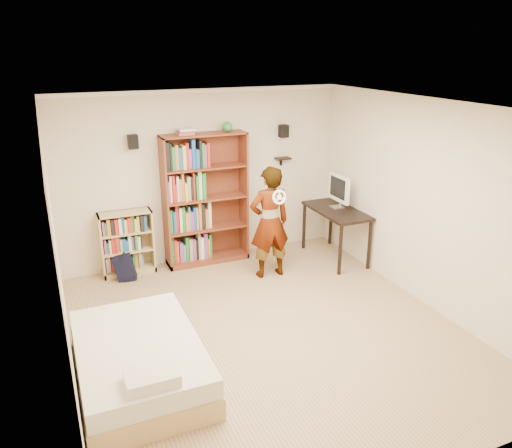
{
  "coord_description": "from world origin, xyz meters",
  "views": [
    {
      "loc": [
        -2.22,
        -4.83,
        3.31
      ],
      "look_at": [
        0.1,
        0.6,
        1.18
      ],
      "focal_mm": 35.0,
      "sensor_mm": 36.0,
      "label": 1
    }
  ],
  "objects_px": {
    "person": "(270,223)",
    "low_bookshelf": "(127,243)",
    "computer_desk": "(335,234)",
    "daybed": "(139,356)",
    "tall_bookshelf": "(206,200)"
  },
  "relations": [
    {
      "from": "daybed",
      "to": "computer_desk",
      "type": "bearing_deg",
      "value": 28.48
    },
    {
      "from": "computer_desk",
      "to": "person",
      "type": "bearing_deg",
      "value": -172.45
    },
    {
      "from": "low_bookshelf",
      "to": "computer_desk",
      "type": "distance_m",
      "value": 3.28
    },
    {
      "from": "tall_bookshelf",
      "to": "daybed",
      "type": "bearing_deg",
      "value": -121.19
    },
    {
      "from": "tall_bookshelf",
      "to": "computer_desk",
      "type": "relative_size",
      "value": 1.68
    },
    {
      "from": "person",
      "to": "low_bookshelf",
      "type": "bearing_deg",
      "value": -23.87
    },
    {
      "from": "low_bookshelf",
      "to": "person",
      "type": "distance_m",
      "value": 2.18
    },
    {
      "from": "computer_desk",
      "to": "daybed",
      "type": "relative_size",
      "value": 0.65
    },
    {
      "from": "person",
      "to": "computer_desk",
      "type": "bearing_deg",
      "value": -171.08
    },
    {
      "from": "tall_bookshelf",
      "to": "computer_desk",
      "type": "bearing_deg",
      "value": -19.95
    },
    {
      "from": "daybed",
      "to": "tall_bookshelf",
      "type": "bearing_deg",
      "value": 58.81
    },
    {
      "from": "low_bookshelf",
      "to": "daybed",
      "type": "bearing_deg",
      "value": -97.32
    },
    {
      "from": "tall_bookshelf",
      "to": "daybed",
      "type": "height_order",
      "value": "tall_bookshelf"
    },
    {
      "from": "daybed",
      "to": "person",
      "type": "bearing_deg",
      "value": 37.48
    },
    {
      "from": "low_bookshelf",
      "to": "daybed",
      "type": "relative_size",
      "value": 0.52
    }
  ]
}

